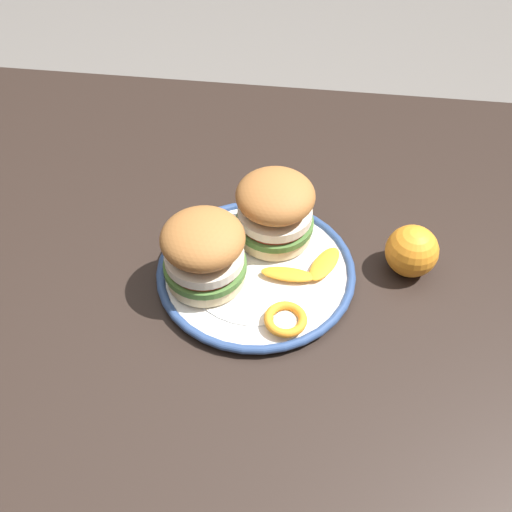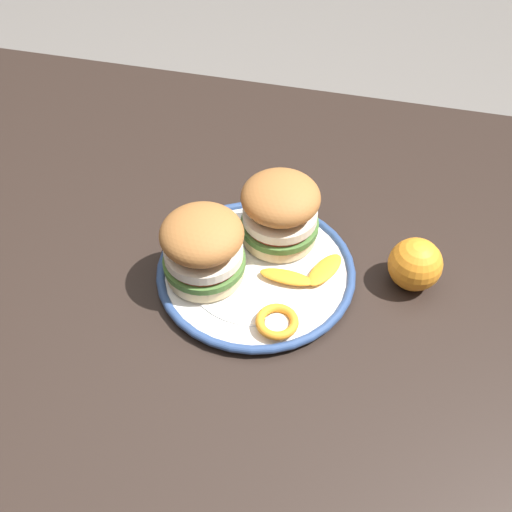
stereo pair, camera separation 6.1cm
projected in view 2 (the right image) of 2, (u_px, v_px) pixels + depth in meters
The scene contains 9 objects.
ground_plane at pixel (227, 492), 1.38m from camera, with size 8.00×8.00×0.00m, color slate.
dining_table at pixel (210, 323), 0.89m from camera, with size 1.25×1.01×0.76m.
dinner_plate at pixel (256, 271), 0.82m from camera, with size 0.27×0.27×0.02m.
sandwich_half_left at pixel (204, 248), 0.76m from camera, with size 0.15×0.15×0.10m.
sandwich_half_right at pixel (280, 210), 0.81m from camera, with size 0.15×0.15×0.10m.
orange_peel_curled at pixel (277, 322), 0.74m from camera, with size 0.07×0.07×0.01m.
orange_peel_strip_long at pixel (286, 277), 0.79m from camera, with size 0.07×0.03×0.01m.
orange_peel_strip_short at pixel (325, 270), 0.80m from camera, with size 0.06×0.07×0.01m.
whole_orange at pixel (415, 264), 0.79m from camera, with size 0.07×0.07×0.07m, color orange.
Camera 2 is at (0.19, -0.49, 1.39)m, focal length 41.76 mm.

